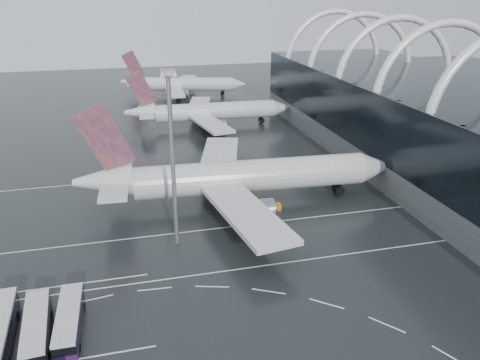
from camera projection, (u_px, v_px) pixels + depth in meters
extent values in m
plane|color=black|center=(212.00, 266.00, 73.86)|extent=(420.00, 420.00, 0.00)
cube|color=slate|center=(467.00, 170.00, 104.62)|extent=(42.00, 160.00, 6.00)
cube|color=black|center=(475.00, 127.00, 100.84)|extent=(42.00, 160.00, 14.00)
torus|color=white|center=(439.00, 97.00, 105.23)|extent=(33.80, 1.80, 33.80)
torus|color=white|center=(394.00, 82.00, 122.29)|extent=(33.80, 1.80, 33.80)
torus|color=white|center=(360.00, 71.00, 139.36)|extent=(33.80, 1.80, 33.80)
torus|color=white|center=(333.00, 62.00, 156.42)|extent=(33.80, 1.80, 33.80)
cube|color=white|center=(214.00, 273.00, 72.06)|extent=(120.00, 0.25, 0.01)
cube|color=white|center=(199.00, 231.00, 84.63)|extent=(120.00, 0.25, 0.01)
cube|color=white|center=(180.00, 175.00, 109.78)|extent=(120.00, 0.25, 0.01)
cube|color=white|center=(51.00, 287.00, 68.46)|extent=(28.00, 0.25, 0.01)
cylinder|color=silver|center=(252.00, 176.00, 94.20)|extent=(46.88, 9.00, 6.47)
cone|color=silver|center=(375.00, 167.00, 98.87)|extent=(7.04, 6.83, 6.47)
cone|color=silver|center=(103.00, 181.00, 88.71)|extent=(11.49, 7.07, 6.47)
cube|color=#3B1762|center=(105.00, 139.00, 85.78)|extent=(10.77, 1.25, 13.72)
cube|color=silver|center=(115.00, 180.00, 89.10)|extent=(6.11, 20.33, 0.56)
cube|color=silver|center=(244.00, 210.00, 80.99)|extent=(12.02, 28.77, 0.89)
cube|color=silver|center=(220.00, 157.00, 106.35)|extent=(14.82, 28.97, 0.89)
cylinder|color=slate|center=(257.00, 209.00, 85.89)|extent=(6.33, 4.12, 3.79)
cylinder|color=slate|center=(237.00, 171.00, 104.14)|extent=(6.33, 4.12, 3.79)
cube|color=black|center=(230.00, 197.00, 95.10)|extent=(13.76, 7.86, 2.45)
cylinder|color=silver|center=(216.00, 111.00, 147.97)|extent=(37.80, 6.48, 5.42)
cone|color=silver|center=(281.00, 108.00, 152.28)|extent=(5.75, 5.57, 5.42)
cone|color=silver|center=(140.00, 112.00, 142.94)|extent=(9.49, 5.68, 5.42)
cube|color=#3B1762|center=(141.00, 89.00, 140.51)|extent=(9.01, 0.81, 11.48)
cube|color=silver|center=(146.00, 112.00, 143.31)|extent=(4.68, 16.92, 0.47)
cube|color=silver|center=(210.00, 123.00, 136.89)|extent=(10.64, 24.15, 0.75)
cube|color=silver|center=(199.00, 105.00, 157.99)|extent=(11.85, 24.23, 0.75)
cylinder|color=slate|center=(217.00, 125.00, 141.04)|extent=(5.22, 3.32, 3.18)
cylinder|color=slate|center=(209.00, 112.00, 156.23)|extent=(5.22, 3.32, 3.18)
cube|color=black|center=(204.00, 123.00, 148.64)|extent=(11.37, 6.29, 2.05)
cylinder|color=silver|center=(187.00, 84.00, 190.49)|extent=(36.05, 14.33, 5.35)
cone|color=silver|center=(238.00, 84.00, 190.25)|extent=(6.72, 6.59, 5.35)
cone|color=silver|center=(132.00, 82.00, 190.41)|extent=(10.29, 7.53, 5.35)
cube|color=#3B1762|center=(133.00, 65.00, 187.81)|extent=(8.74, 2.80, 11.34)
cube|color=silver|center=(137.00, 82.00, 190.39)|extent=(8.25, 17.12, 0.46)
cube|color=silver|center=(174.00, 91.00, 180.07)|extent=(7.57, 23.35, 0.74)
cube|color=silver|center=(182.00, 80.00, 201.42)|extent=(16.16, 23.50, 0.74)
cylinder|color=slate|center=(183.00, 94.00, 183.65)|extent=(5.71, 4.33, 3.14)
cylinder|color=slate|center=(188.00, 86.00, 199.03)|extent=(5.71, 4.33, 3.14)
cube|color=black|center=(179.00, 93.00, 191.93)|extent=(12.21, 8.53, 2.03)
cylinder|color=black|center=(18.00, 316.00, 61.74)|extent=(0.43, 1.09, 1.07)
cube|color=#321542|center=(38.00, 334.00, 57.93)|extent=(3.90, 12.96, 1.08)
cube|color=black|center=(36.00, 326.00, 57.48)|extent=(3.93, 12.71, 1.28)
cube|color=silver|center=(35.00, 321.00, 57.15)|extent=(3.90, 12.96, 0.44)
cylinder|color=black|center=(49.00, 357.00, 54.90)|extent=(0.42, 1.01, 0.98)
cylinder|color=black|center=(51.00, 314.00, 62.06)|extent=(0.42, 1.01, 0.98)
cylinder|color=black|center=(29.00, 319.00, 61.25)|extent=(0.42, 1.01, 0.98)
cube|color=#321542|center=(70.00, 326.00, 59.42)|extent=(2.86, 12.41, 1.05)
cube|color=black|center=(69.00, 318.00, 58.99)|extent=(2.91, 12.16, 1.24)
cube|color=silver|center=(68.00, 313.00, 58.67)|extent=(2.86, 12.41, 0.43)
cylinder|color=black|center=(79.00, 348.00, 56.29)|extent=(0.34, 0.96, 0.95)
cylinder|color=black|center=(56.00, 351.00, 55.71)|extent=(0.34, 0.96, 0.95)
cylinder|color=black|center=(83.00, 307.00, 63.42)|extent=(0.34, 0.96, 0.95)
cylinder|color=black|center=(63.00, 310.00, 62.84)|extent=(0.34, 0.96, 0.95)
cylinder|color=gray|center=(173.00, 164.00, 75.18)|extent=(0.72, 0.72, 28.77)
cube|color=gray|center=(168.00, 72.00, 69.62)|extent=(2.26, 2.26, 0.82)
cube|color=white|center=(168.00, 74.00, 69.74)|extent=(2.05, 2.05, 0.41)
cube|color=#BA8418|center=(274.00, 207.00, 92.33)|extent=(2.41, 1.42, 1.31)
cube|color=#BA8418|center=(241.00, 213.00, 90.05)|extent=(2.11, 1.25, 1.15)
cube|color=#BA8418|center=(241.00, 173.00, 109.65)|extent=(2.02, 1.20, 1.10)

